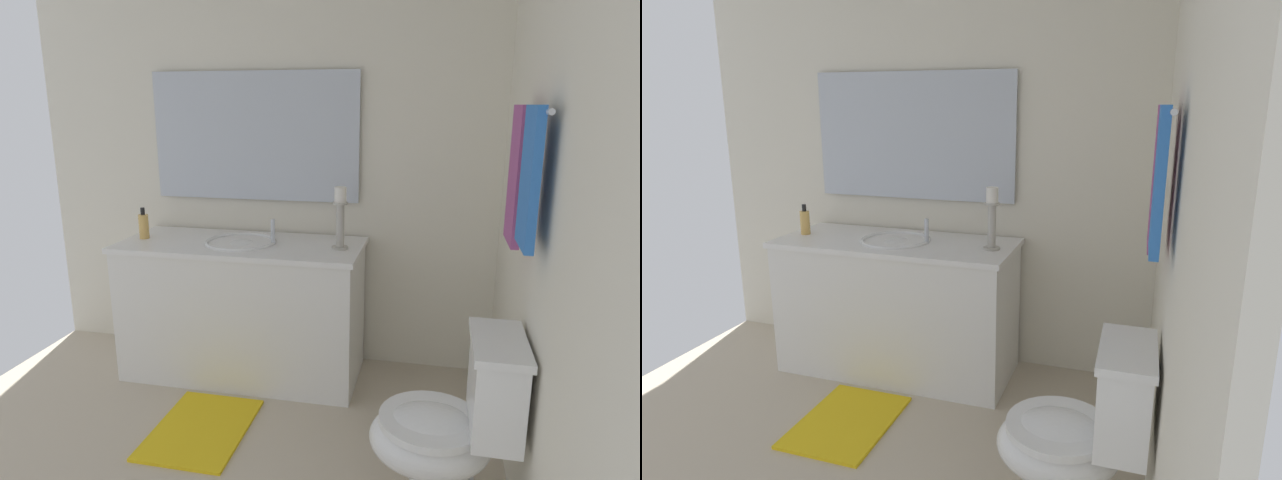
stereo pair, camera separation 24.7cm
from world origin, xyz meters
TOP-DOWN VIEW (x-y plane):
  - floor at (0.00, 0.00)m, footprint 2.44×2.82m
  - wall_back at (0.00, 1.41)m, footprint 2.44×0.04m
  - wall_left at (-1.22, 0.00)m, footprint 0.04×2.82m
  - vanity_cabinet at (-0.89, -0.03)m, footprint 0.58×1.38m
  - sink_basin at (-0.89, -0.03)m, footprint 0.40×0.40m
  - mirror at (-1.17, -0.03)m, footprint 0.02×1.25m
  - candle_holder_tall at (-0.88, 0.54)m, footprint 0.09×0.09m
  - soap_bottle at (-0.87, -0.61)m, footprint 0.06×0.06m
  - toilet at (0.05, 1.13)m, footprint 0.39×0.54m
  - towel_bar at (-0.12, 1.35)m, footprint 0.63×0.02m
  - towel_near_vanity at (-0.28, 1.33)m, footprint 0.25×0.03m
  - towel_center at (0.03, 1.33)m, footprint 0.23×0.03m
  - bath_mat at (-0.27, -0.03)m, footprint 0.60×0.44m

SIDE VIEW (x-z plane):
  - floor at x=0.00m, z-range -0.02..0.00m
  - bath_mat at x=-0.27m, z-range 0.00..0.02m
  - toilet at x=0.05m, z-range -0.01..0.74m
  - vanity_cabinet at x=-0.89m, z-range 0.00..0.79m
  - sink_basin at x=-0.89m, z-range 0.63..0.87m
  - soap_bottle at x=-0.87m, z-range 0.78..0.96m
  - candle_holder_tall at x=-0.88m, z-range 0.80..1.14m
  - wall_back at x=0.00m, z-range 0.00..2.45m
  - wall_left at x=-1.22m, z-range 0.00..2.45m
  - towel_near_vanity at x=-0.28m, z-range 1.02..1.54m
  - towel_center at x=0.03m, z-range 1.08..1.54m
  - mirror at x=-1.17m, z-range 0.99..1.73m
  - towel_bar at x=-0.12m, z-range 1.51..1.53m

